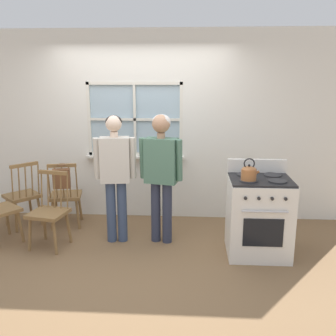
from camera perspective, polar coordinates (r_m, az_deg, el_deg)
ground_plane at (r=4.50m, az=-5.85°, el=-13.47°), size 16.00×16.00×0.00m
wall_back at (r=5.44m, az=-3.74°, el=6.20°), size 6.40×0.16×2.70m
chair_by_window at (r=5.42m, az=-15.36°, el=-4.14°), size 0.49×0.47×0.93m
chair_center_cluster at (r=4.82m, az=-17.65°, el=-6.53°), size 0.49×0.47×0.93m
chair_near_stove at (r=5.59m, az=-21.27°, el=-4.03°), size 0.58×0.58×0.93m
person_elderly_left at (r=4.64m, az=-8.05°, el=0.01°), size 0.52×0.26×1.61m
person_teen_center at (r=4.57m, az=-1.04°, el=0.37°), size 0.55×0.29×1.62m
stove at (r=4.54m, az=13.61°, el=-7.03°), size 0.70×0.68×1.08m
kettle at (r=4.23m, az=12.22°, el=-0.67°), size 0.21×0.17×0.25m
potted_plant at (r=5.47m, az=-8.44°, el=2.73°), size 0.16×0.16×0.29m
handbag at (r=5.10m, az=-15.92°, el=-1.48°), size 0.23×0.22×0.31m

